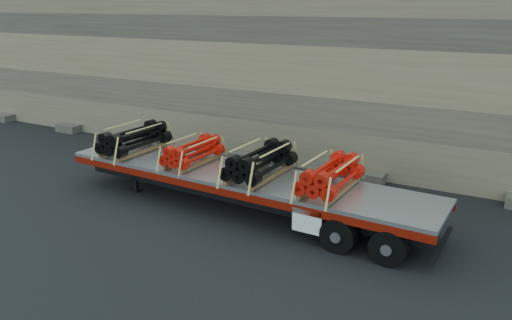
{
  "coord_description": "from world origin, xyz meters",
  "views": [
    {
      "loc": [
        6.5,
        -11.79,
        6.07
      ],
      "look_at": [
        -0.44,
        0.9,
        1.49
      ],
      "focal_mm": 35.0,
      "sensor_mm": 36.0,
      "label": 1
    }
  ],
  "objects_px": {
    "bundle_front": "(134,140)",
    "bundle_midrear": "(260,163)",
    "bundle_midfront": "(193,152)",
    "bundle_rear": "(330,176)",
    "trailer": "(241,191)"
  },
  "relations": [
    {
      "from": "bundle_rear",
      "to": "bundle_front",
      "type": "bearing_deg",
      "value": 180.0
    },
    {
      "from": "bundle_midfront",
      "to": "bundle_rear",
      "type": "bearing_deg",
      "value": 0.0
    },
    {
      "from": "bundle_rear",
      "to": "bundle_midrear",
      "type": "bearing_deg",
      "value": 180.0
    },
    {
      "from": "trailer",
      "to": "bundle_midfront",
      "type": "relative_size",
      "value": 5.78
    },
    {
      "from": "trailer",
      "to": "bundle_midrear",
      "type": "height_order",
      "value": "bundle_midrear"
    },
    {
      "from": "trailer",
      "to": "bundle_rear",
      "type": "bearing_deg",
      "value": 0.0
    },
    {
      "from": "bundle_front",
      "to": "bundle_midrear",
      "type": "height_order",
      "value": "bundle_midrear"
    },
    {
      "from": "bundle_front",
      "to": "bundle_midrear",
      "type": "relative_size",
      "value": 1.0
    },
    {
      "from": "trailer",
      "to": "bundle_midrear",
      "type": "bearing_deg",
      "value": 0.0
    },
    {
      "from": "bundle_front",
      "to": "bundle_rear",
      "type": "height_order",
      "value": "bundle_front"
    },
    {
      "from": "trailer",
      "to": "bundle_rear",
      "type": "xyz_separation_m",
      "value": [
        2.89,
        -0.12,
        1.0
      ]
    },
    {
      "from": "trailer",
      "to": "bundle_midrear",
      "type": "xyz_separation_m",
      "value": [
        0.69,
        -0.03,
        1.03
      ]
    },
    {
      "from": "bundle_front",
      "to": "bundle_midrear",
      "type": "bearing_deg",
      "value": -0.0
    },
    {
      "from": "bundle_front",
      "to": "bundle_midfront",
      "type": "distance_m",
      "value": 2.5
    },
    {
      "from": "bundle_midfront",
      "to": "bundle_rear",
      "type": "relative_size",
      "value": 0.9
    }
  ]
}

